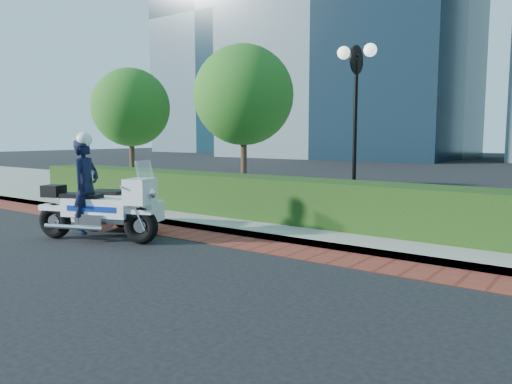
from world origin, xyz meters
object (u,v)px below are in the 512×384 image
Objects in this scene: tree_b at (244,95)px; police_motorcycle at (102,202)px; lamppost at (356,103)px; tree_a at (131,108)px.

police_motorcycle is (1.07, -6.30, -2.67)m from tree_b.
tree_b is at bearing 79.48° from police_motorcycle.
tree_a is at bearing 172.59° from lamppost.
tree_a is 9.43m from police_motorcycle.
tree_b is 1.73× the size of police_motorcycle.
lamppost is at bearing -7.41° from tree_a.
lamppost is 0.92× the size of tree_a.
police_motorcycle is at bearing -43.80° from tree_a.
lamppost is at bearing 35.38° from police_motorcycle.
tree_b is (-4.50, 1.30, 0.48)m from lamppost.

